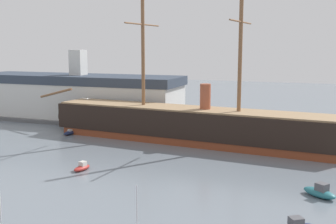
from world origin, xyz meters
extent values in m
cube|color=brown|center=(-5.66, 56.65, 0.68)|extent=(52.84, 12.27, 1.36)
cube|color=black|center=(-5.66, 56.65, 3.80)|extent=(55.04, 12.78, 4.87)
ellipsoid|color=black|center=(-30.66, 58.77, 3.12)|extent=(10.41, 8.17, 6.23)
ellipsoid|color=black|center=(19.34, 54.52, 3.12)|extent=(10.41, 8.17, 6.23)
cube|color=#9E7F5B|center=(-5.66, 56.65, 6.38)|extent=(53.90, 12.03, 0.29)
cylinder|color=brown|center=(-15.17, 57.46, 18.90)|extent=(0.68, 0.68, 25.32)
cylinder|color=brown|center=(-15.17, 57.46, 21.93)|extent=(1.38, 13.07, 0.27)
cylinder|color=brown|center=(3.85, 55.84, 18.90)|extent=(0.68, 0.68, 25.32)
cylinder|color=brown|center=(3.85, 55.84, 21.93)|extent=(1.38, 13.07, 0.27)
cylinder|color=brown|center=(-36.76, 59.29, 7.81)|extent=(8.63, 1.22, 2.59)
cylinder|color=#9E4C33|center=(-2.40, 56.37, 8.67)|extent=(1.95, 1.95, 4.87)
cylinder|color=silver|center=(-9.63, 12.57, 3.66)|extent=(0.13, 0.13, 5.78)
cylinder|color=silver|center=(2.09, 16.95, 2.97)|extent=(0.10, 0.10, 4.69)
cube|color=#4C4C51|center=(15.74, 23.46, 1.20)|extent=(1.61, 1.57, 0.92)
ellipsoid|color=#B22D28|center=(-14.61, 34.03, 0.36)|extent=(1.76, 3.23, 0.71)
cube|color=beige|center=(-14.57, 34.24, 0.93)|extent=(0.97, 1.06, 0.71)
ellipsoid|color=#236670|center=(17.76, 34.73, 0.50)|extent=(4.51, 3.86, 0.99)
cube|color=#4C4C51|center=(18.00, 34.57, 1.29)|extent=(1.72, 1.68, 0.99)
ellipsoid|color=#1E284C|center=(-30.24, 54.89, 0.42)|extent=(2.03, 4.56, 0.84)
cube|color=#B2ADA3|center=(-30.27, 54.67, 0.89)|extent=(0.90, 1.21, 0.44)
cylinder|color=silver|center=(-30.20, 55.10, 3.20)|extent=(0.11, 0.11, 5.06)
ellipsoid|color=#B22D28|center=(2.29, 65.02, 0.23)|extent=(1.34, 2.10, 0.46)
cube|color=beige|center=(2.29, 65.02, 0.40)|extent=(0.74, 0.36, 0.07)
cube|color=#565659|center=(-38.71, 70.13, 0.40)|extent=(56.77, 15.81, 0.80)
cube|color=silver|center=(-38.71, 70.13, 4.89)|extent=(51.60, 13.17, 8.17)
cube|color=#333D4C|center=(-38.71, 70.13, 10.00)|extent=(52.64, 13.44, 2.05)
cube|color=silver|center=(-37.89, 70.13, 14.02)|extent=(3.20, 3.20, 5.99)
ellipsoid|color=silver|center=(-3.66, 18.35, 12.80)|extent=(0.17, 0.34, 0.11)
sphere|color=silver|center=(-3.70, 18.55, 12.81)|extent=(0.09, 0.09, 0.09)
cube|color=#ADA89E|center=(-3.96, 18.29, 12.82)|extent=(0.51, 0.22, 0.11)
cube|color=#ADA89E|center=(-3.36, 18.41, 12.82)|extent=(0.51, 0.22, 0.11)
camera|label=1|loc=(17.33, -15.62, 17.69)|focal=44.09mm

